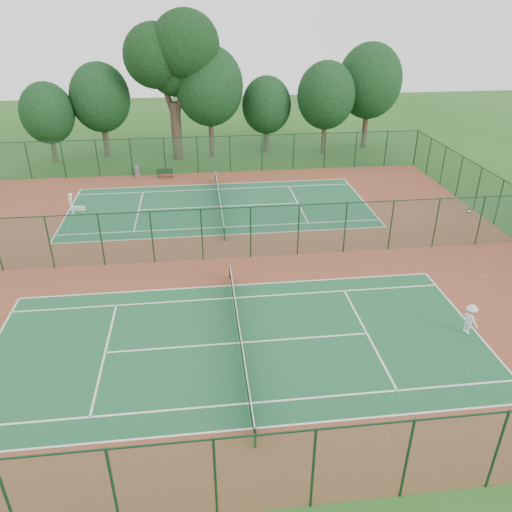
{
  "coord_description": "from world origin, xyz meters",
  "views": [
    {
      "loc": [
        -1.54,
        -28.56,
        14.94
      ],
      "look_at": [
        1.52,
        -3.0,
        1.6
      ],
      "focal_mm": 35.0,
      "sensor_mm": 36.0,
      "label": 1
    }
  ],
  "objects_px": {
    "player_far": "(71,204)",
    "kit_bag": "(80,208)",
    "big_tree": "(172,55)",
    "player_near": "(470,319)",
    "trash_bin": "(137,171)",
    "bench": "(165,173)"
  },
  "relations": [
    {
      "from": "player_far",
      "to": "kit_bag",
      "type": "bearing_deg",
      "value": 149.75
    },
    {
      "from": "kit_bag",
      "to": "big_tree",
      "type": "height_order",
      "value": "big_tree"
    },
    {
      "from": "player_far",
      "to": "kit_bag",
      "type": "height_order",
      "value": "player_far"
    },
    {
      "from": "player_near",
      "to": "player_far",
      "type": "relative_size",
      "value": 0.93
    },
    {
      "from": "trash_bin",
      "to": "player_far",
      "type": "bearing_deg",
      "value": -114.86
    },
    {
      "from": "player_far",
      "to": "bench",
      "type": "xyz_separation_m",
      "value": [
        6.73,
        8.2,
        -0.41
      ]
    },
    {
      "from": "trash_bin",
      "to": "bench",
      "type": "bearing_deg",
      "value": -15.82
    },
    {
      "from": "trash_bin",
      "to": "bench",
      "type": "distance_m",
      "value": 2.69
    },
    {
      "from": "player_near",
      "to": "trash_bin",
      "type": "relative_size",
      "value": 1.64
    },
    {
      "from": "trash_bin",
      "to": "kit_bag",
      "type": "distance_m",
      "value": 8.89
    },
    {
      "from": "big_tree",
      "to": "kit_bag",
      "type": "bearing_deg",
      "value": -118.83
    },
    {
      "from": "player_near",
      "to": "player_far",
      "type": "height_order",
      "value": "player_far"
    },
    {
      "from": "player_near",
      "to": "player_far",
      "type": "bearing_deg",
      "value": 31.06
    },
    {
      "from": "player_near",
      "to": "bench",
      "type": "height_order",
      "value": "player_near"
    },
    {
      "from": "bench",
      "to": "kit_bag",
      "type": "bearing_deg",
      "value": -130.75
    },
    {
      "from": "kit_bag",
      "to": "bench",
      "type": "bearing_deg",
      "value": 59.09
    },
    {
      "from": "player_near",
      "to": "bench",
      "type": "relative_size",
      "value": 1.09
    },
    {
      "from": "kit_bag",
      "to": "big_tree",
      "type": "distance_m",
      "value": 18.6
    },
    {
      "from": "kit_bag",
      "to": "big_tree",
      "type": "relative_size",
      "value": 0.06
    },
    {
      "from": "player_far",
      "to": "trash_bin",
      "type": "relative_size",
      "value": 1.77
    },
    {
      "from": "player_far",
      "to": "big_tree",
      "type": "relative_size",
      "value": 0.12
    },
    {
      "from": "trash_bin",
      "to": "bench",
      "type": "relative_size",
      "value": 0.66
    }
  ]
}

